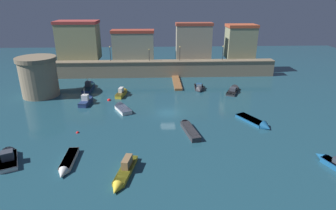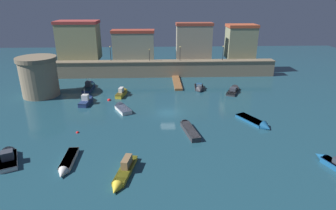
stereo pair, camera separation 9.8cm
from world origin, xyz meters
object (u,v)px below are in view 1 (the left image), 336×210
object	(u,v)px
moored_boat_1	(121,108)
moored_boat_7	(188,128)
quay_lamp_1	(149,53)
moored_boat_11	(89,86)
quay_lamp_3	(223,51)
moored_boat_3	(9,156)
fortress_tower	(39,76)
mooring_buoy_1	(78,133)
moored_boat_2	(199,88)
moored_boat_9	(234,90)
moored_boat_8	(87,100)
moored_boat_6	(335,164)
moored_boat_0	(124,173)
moored_boat_5	(122,92)
moored_boat_4	(257,123)
moored_boat_10	(67,164)
mooring_buoy_0	(109,100)
quay_lamp_0	(110,51)
quay_lamp_2	(180,51)

from	to	relation	value
moored_boat_1	moored_boat_7	size ratio (longest dim) A/B	0.72
quay_lamp_1	moored_boat_11	distance (m)	16.83
quay_lamp_3	moored_boat_3	bearing A→B (deg)	-132.68
moored_boat_1	moored_boat_7	world-z (taller)	moored_boat_1
fortress_tower	mooring_buoy_1	bearing A→B (deg)	-56.30
moored_boat_2	moored_boat_9	world-z (taller)	moored_boat_2
moored_boat_7	moored_boat_8	distance (m)	21.82
moored_boat_6	moored_boat_7	xyz separation A→B (m)	(-16.15, 10.50, -0.08)
moored_boat_0	moored_boat_8	bearing A→B (deg)	-147.12
fortress_tower	quay_lamp_3	distance (m)	42.05
moored_boat_6	moored_boat_9	xyz separation A→B (m)	(-4.41, 28.93, -0.16)
moored_boat_5	quay_lamp_1	bearing A→B (deg)	-10.10
moored_boat_8	quay_lamp_1	bearing A→B (deg)	-25.89
moored_boat_0	mooring_buoy_1	distance (m)	13.66
moored_boat_2	moored_boat_7	world-z (taller)	moored_boat_2
mooring_buoy_1	moored_boat_11	bearing A→B (deg)	97.60
moored_boat_4	moored_boat_10	bearing A→B (deg)	-95.88
mooring_buoy_0	moored_boat_6	bearing A→B (deg)	-38.90
quay_lamp_0	moored_boat_1	distance (m)	23.29
quay_lamp_0	moored_boat_1	world-z (taller)	quay_lamp_0
moored_boat_3	moored_boat_7	size ratio (longest dim) A/B	0.81
mooring_buoy_1	moored_boat_1	bearing A→B (deg)	58.36
moored_boat_1	quay_lamp_2	bearing A→B (deg)	-55.58
quay_lamp_2	moored_boat_10	size ratio (longest dim) A/B	0.56
fortress_tower	moored_boat_8	size ratio (longest dim) A/B	1.44
moored_boat_6	quay_lamp_2	bearing A→B (deg)	1.33
quay_lamp_3	moored_boat_2	world-z (taller)	quay_lamp_3
moored_boat_0	mooring_buoy_1	bearing A→B (deg)	-133.06
quay_lamp_2	moored_boat_3	size ratio (longest dim) A/B	0.59
moored_boat_7	moored_boat_4	bearing A→B (deg)	-92.61
moored_boat_1	moored_boat_5	xyz separation A→B (m)	(-0.72, 8.08, 0.19)
moored_boat_10	mooring_buoy_1	distance (m)	8.84
moored_boat_2	moored_boat_11	distance (m)	23.92
moored_boat_7	moored_boat_5	bearing A→B (deg)	23.32
quay_lamp_0	quay_lamp_2	distance (m)	16.91
moored_boat_9	mooring_buoy_0	bearing A→B (deg)	125.82
moored_boat_5	mooring_buoy_1	distance (m)	17.63
moored_boat_11	moored_boat_0	bearing A→B (deg)	-162.42
quay_lamp_2	moored_boat_6	xyz separation A→B (m)	(14.95, -41.34, -5.81)
quay_lamp_1	moored_boat_10	world-z (taller)	quay_lamp_1
quay_lamp_2	moored_boat_3	world-z (taller)	quay_lamp_2
moored_boat_8	quay_lamp_3	bearing A→B (deg)	-51.96
quay_lamp_1	moored_boat_3	size ratio (longest dim) A/B	0.49
moored_boat_3	moored_boat_9	size ratio (longest dim) A/B	0.89
moored_boat_7	mooring_buoy_1	distance (m)	16.42
quay_lamp_0	mooring_buoy_0	distance (m)	18.36
moored_boat_3	moored_boat_9	bearing A→B (deg)	-78.84
moored_boat_7	moored_boat_10	xyz separation A→B (m)	(-15.41, -8.81, -0.09)
moored_boat_0	mooring_buoy_0	distance (m)	25.44
moored_boat_9	moored_boat_11	size ratio (longest dim) A/B	0.96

